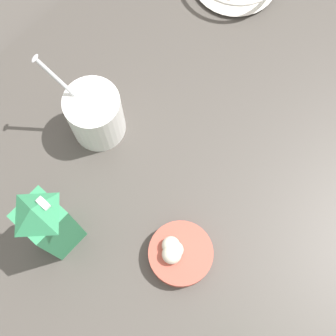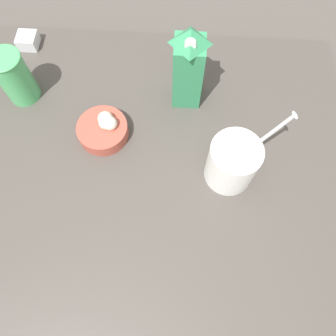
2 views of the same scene
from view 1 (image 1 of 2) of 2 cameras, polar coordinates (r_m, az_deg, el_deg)
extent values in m
plane|color=#4C4742|center=(1.06, 5.76, -0.24)|extent=(6.00, 6.00, 0.00)
cube|color=#47423D|center=(1.05, 5.85, 0.05)|extent=(1.13, 1.13, 0.04)
cube|color=#338C59|center=(0.92, -14.03, -6.87)|extent=(0.07, 0.07, 0.20)
pyramid|color=#338C59|center=(0.80, -16.02, -5.17)|extent=(0.07, 0.07, 0.04)
cylinder|color=white|center=(0.80, -14.96, -4.18)|extent=(0.03, 0.01, 0.03)
cylinder|color=white|center=(1.01, -8.82, 6.37)|extent=(0.12, 0.12, 0.13)
cylinder|color=white|center=(0.96, -9.29, 7.70)|extent=(0.11, 0.11, 0.02)
cylinder|color=silver|center=(0.95, -12.18, 9.48)|extent=(0.10, 0.04, 0.16)
ellipsoid|color=silver|center=(0.90, -15.93, 12.73)|extent=(0.02, 0.02, 0.01)
cylinder|color=#B24C3D|center=(0.96, 1.54, -10.44)|extent=(0.13, 0.13, 0.04)
sphere|color=silver|center=(0.93, 0.35, -9.41)|extent=(0.04, 0.04, 0.04)
sphere|color=silver|center=(0.93, 0.45, -10.46)|extent=(0.04, 0.04, 0.04)
sphere|color=silver|center=(0.93, 0.83, -9.94)|extent=(0.03, 0.03, 0.03)
camera|label=2|loc=(0.63, 22.59, 49.07)|focal=35.00mm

